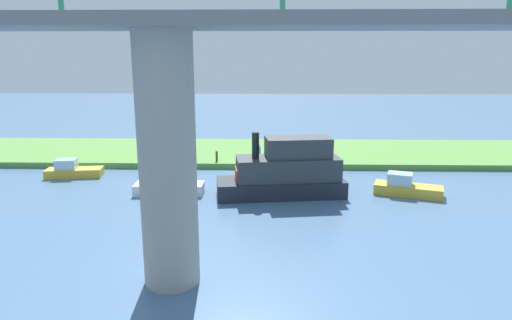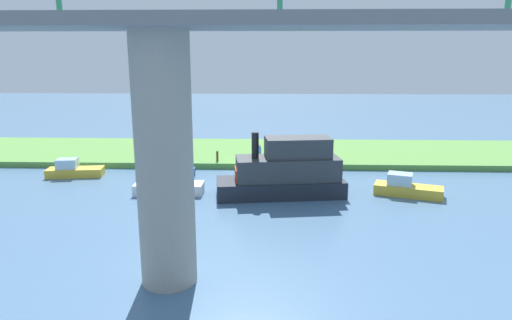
{
  "view_description": "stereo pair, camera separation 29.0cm",
  "coord_description": "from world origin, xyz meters",
  "views": [
    {
      "loc": [
        -0.18,
        37.94,
        9.6
      ],
      "look_at": [
        0.68,
        5.0,
        2.0
      ],
      "focal_mm": 31.78,
      "sensor_mm": 36.0,
      "label": 1
    },
    {
      "loc": [
        -0.47,
        37.93,
        9.6
      ],
      "look_at": [
        0.68,
        5.0,
        2.0
      ],
      "focal_mm": 31.78,
      "sensor_mm": 36.0,
      "label": 2
    }
  ],
  "objects": [
    {
      "name": "ground_plane",
      "position": [
        0.0,
        0.0,
        0.0
      ],
      "size": [
        160.0,
        160.0,
        0.0
      ],
      "primitive_type": "plane",
      "color": "#4C7093"
    },
    {
      "name": "grassy_bank",
      "position": [
        0.0,
        -6.0,
        0.25
      ],
      "size": [
        80.0,
        12.0,
        0.5
      ],
      "primitive_type": "cube",
      "color": "#5B9342",
      "rests_on": "ground"
    },
    {
      "name": "pontoon_yellow",
      "position": [
        -1.42,
        7.36,
        1.68
      ],
      "size": [
        9.17,
        4.11,
        4.53
      ],
      "color": "#1E232D",
      "rests_on": "ground"
    },
    {
      "name": "skiff_small",
      "position": [
        15.65,
        2.74,
        0.52
      ],
      "size": [
        4.56,
        2.15,
        1.46
      ],
      "color": "gold",
      "rests_on": "ground"
    },
    {
      "name": "bridge_span",
      "position": [
        3.93,
        19.92,
        11.12
      ],
      "size": [
        66.15,
        4.3,
        3.25
      ],
      "color": "slate",
      "rests_on": "bridge_pylon"
    },
    {
      "name": "mooring_post",
      "position": [
        4.31,
        -0.93,
        0.95
      ],
      "size": [
        0.2,
        0.2,
        0.9
      ],
      "primitive_type": "cylinder",
      "color": "brown",
      "rests_on": "grassy_bank"
    },
    {
      "name": "riverboat_paddlewheel",
      "position": [
        8.04,
        2.8,
        0.51
      ],
      "size": [
        4.36,
        1.76,
        1.43
      ],
      "color": "#195199",
      "rests_on": "ground"
    },
    {
      "name": "person_on_bank",
      "position": [
        0.62,
        -1.89,
        1.2
      ],
      "size": [
        0.41,
        0.41,
        1.39
      ],
      "color": "#2D334C",
      "rests_on": "grassy_bank"
    },
    {
      "name": "motorboat_white",
      "position": [
        6.97,
        7.17,
        0.58
      ],
      "size": [
        4.87,
        1.77,
        1.62
      ],
      "color": "white",
      "rests_on": "ground"
    },
    {
      "name": "motorboat_red",
      "position": [
        -9.98,
        6.98,
        0.55
      ],
      "size": [
        4.88,
        3.09,
        1.53
      ],
      "color": "gold",
      "rests_on": "ground"
    },
    {
      "name": "bridge_pylon",
      "position": [
        3.93,
        19.94,
        5.31
      ],
      "size": [
        2.38,
        2.38,
        10.63
      ],
      "primitive_type": "cylinder",
      "color": "#9E998E",
      "rests_on": "ground"
    }
  ]
}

